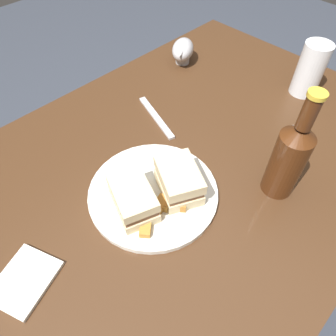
# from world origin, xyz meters

# --- Properties ---
(ground_plane) EXTENTS (6.00, 6.00, 0.00)m
(ground_plane) POSITION_xyz_m (0.00, 0.00, 0.00)
(ground_plane) COLOR #333842
(dining_table) EXTENTS (1.22, 0.82, 0.74)m
(dining_table) POSITION_xyz_m (0.00, 0.00, 0.37)
(dining_table) COLOR #422816
(dining_table) RESTS_ON ground
(plate) EXTENTS (0.28, 0.28, 0.01)m
(plate) POSITION_xyz_m (-0.11, -0.02, 0.75)
(plate) COLOR silver
(plate) RESTS_ON dining_table
(sandwich_half_left) EXTENTS (0.11, 0.13, 0.06)m
(sandwich_half_left) POSITION_xyz_m (-0.17, -0.03, 0.79)
(sandwich_half_left) COLOR beige
(sandwich_half_left) RESTS_ON plate
(sandwich_half_right) EXTENTS (0.12, 0.13, 0.06)m
(sandwich_half_right) POSITION_xyz_m (-0.07, -0.06, 0.79)
(sandwich_half_right) COLOR beige
(sandwich_half_right) RESTS_ON plate
(potato_wedge_front) EXTENTS (0.05, 0.05, 0.02)m
(potato_wedge_front) POSITION_xyz_m (-0.12, -0.08, 0.77)
(potato_wedge_front) COLOR #AD702D
(potato_wedge_front) RESTS_ON plate
(potato_wedge_middle) EXTENTS (0.05, 0.04, 0.01)m
(potato_wedge_middle) POSITION_xyz_m (-0.18, -0.08, 0.76)
(potato_wedge_middle) COLOR #B77F33
(potato_wedge_middle) RESTS_ON plate
(potato_wedge_back) EXTENTS (0.05, 0.04, 0.02)m
(potato_wedge_back) POSITION_xyz_m (-0.12, -0.07, 0.76)
(potato_wedge_back) COLOR #B77F33
(potato_wedge_back) RESTS_ON plate
(potato_wedge_left_edge) EXTENTS (0.05, 0.03, 0.02)m
(potato_wedge_left_edge) POSITION_xyz_m (-0.13, -0.07, 0.77)
(potato_wedge_left_edge) COLOR #AD702D
(potato_wedge_left_edge) RESTS_ON plate
(pint_glass) EXTENTS (0.07, 0.07, 0.15)m
(pint_glass) POSITION_xyz_m (0.44, -0.06, 0.81)
(pint_glass) COLOR white
(pint_glass) RESTS_ON dining_table
(gravy_boat) EXTENTS (0.12, 0.11, 0.07)m
(gravy_boat) POSITION_xyz_m (0.31, 0.29, 0.79)
(gravy_boat) COLOR #B7B7BC
(gravy_boat) RESTS_ON dining_table
(cider_bottle) EXTENTS (0.07, 0.07, 0.25)m
(cider_bottle) POSITION_xyz_m (0.09, -0.20, 0.84)
(cider_bottle) COLOR #47230F
(cider_bottle) RESTS_ON dining_table
(napkin) EXTENTS (0.14, 0.12, 0.01)m
(napkin) POSITION_xyz_m (-0.40, -0.00, 0.75)
(napkin) COLOR silver
(napkin) RESTS_ON dining_table
(fork) EXTENTS (0.07, 0.18, 0.01)m
(fork) POSITION_xyz_m (0.06, 0.15, 0.75)
(fork) COLOR silver
(fork) RESTS_ON dining_table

